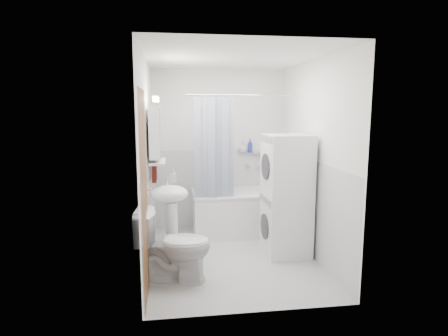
{
  "coord_description": "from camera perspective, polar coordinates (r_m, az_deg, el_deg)",
  "views": [
    {
      "loc": [
        -0.71,
        -4.37,
        1.81
      ],
      "look_at": [
        -0.09,
        0.15,
        1.1
      ],
      "focal_mm": 30.0,
      "sensor_mm": 36.0,
      "label": 1
    }
  ],
  "objects": [
    {
      "name": "shampoo_a",
      "position": [
        5.74,
        2.82,
        3.02
      ],
      "size": [
        0.13,
        0.17,
        0.13
      ],
      "primitive_type": "imported",
      "color": "gray",
      "rests_on": "shower_caddy"
    },
    {
      "name": "toilet",
      "position": [
        4.07,
        -7.67,
        -11.69
      ],
      "size": [
        0.82,
        0.5,
        0.77
      ],
      "primitive_type": "imported",
      "rotation": [
        0.0,
        0.0,
        1.5
      ],
      "color": "white",
      "rests_on": "ground"
    },
    {
      "name": "towel",
      "position": [
        4.74,
        -10.62,
        3.63
      ],
      "size": [
        0.07,
        0.38,
        0.91
      ],
      "color": "#4C1511",
      "rests_on": "room_walls"
    },
    {
      "name": "bathtub",
      "position": [
        5.59,
        3.71,
        -6.32
      ],
      "size": [
        1.65,
        0.78,
        0.63
      ],
      "color": "white",
      "rests_on": "ground"
    },
    {
      "name": "washer_dryer",
      "position": [
        4.72,
        9.46,
        -4.16
      ],
      "size": [
        0.56,
        0.55,
        1.51
      ],
      "rotation": [
        0.0,
        0.0,
        0.04
      ],
      "color": "white",
      "rests_on": "ground"
    },
    {
      "name": "soap_pump",
      "position": [
        4.7,
        -7.74,
        -1.76
      ],
      "size": [
        0.08,
        0.17,
        0.08
      ],
      "primitive_type": "imported",
      "color": "gray",
      "rests_on": "sink"
    },
    {
      "name": "shampoo_b",
      "position": [
        5.76,
        4.0,
        2.78
      ],
      "size": [
        0.08,
        0.21,
        0.08
      ],
      "primitive_type": "imported",
      "color": "#2A31A9",
      "rests_on": "shower_caddy"
    },
    {
      "name": "wainscot",
      "position": [
        4.87,
        0.77,
        -5.52
      ],
      "size": [
        1.98,
        2.58,
        2.58
      ],
      "color": "white",
      "rests_on": "ground"
    },
    {
      "name": "shelf_cup",
      "position": [
        4.62,
        -10.05,
        1.94
      ],
      "size": [
        0.1,
        0.09,
        0.1
      ],
      "primitive_type": "imported",
      "color": "gray",
      "rests_on": "shelf"
    },
    {
      "name": "medicine_cabinet",
      "position": [
        4.48,
        -10.4,
        5.6
      ],
      "size": [
        0.13,
        0.5,
        0.71
      ],
      "color": "white",
      "rests_on": "room_walls"
    },
    {
      "name": "door",
      "position": [
        3.91,
        -11.24,
        -3.26
      ],
      "size": [
        0.05,
        2.0,
        2.0
      ],
      "color": "brown",
      "rests_on": "ground"
    },
    {
      "name": "room_walls",
      "position": [
        4.44,
        1.36,
        4.69
      ],
      "size": [
        2.6,
        2.6,
        2.6
      ],
      "color": "white",
      "rests_on": "ground"
    },
    {
      "name": "tub_spout",
      "position": [
        5.83,
        5.04,
        0.31
      ],
      "size": [
        0.04,
        0.12,
        0.04
      ],
      "primitive_type": "cylinder",
      "rotation": [
        1.57,
        0.0,
        0.0
      ],
      "color": "silver",
      "rests_on": "room_walls"
    },
    {
      "name": "shelf",
      "position": [
        4.51,
        -10.09,
        0.97
      ],
      "size": [
        0.18,
        0.54,
        0.02
      ],
      "primitive_type": "cube",
      "color": "silver",
      "rests_on": "room_walls"
    },
    {
      "name": "floor",
      "position": [
        4.78,
        1.3,
        -13.38
      ],
      "size": [
        2.6,
        2.6,
        0.0
      ],
      "primitive_type": "plane",
      "color": "#B7B7BC",
      "rests_on": "ground"
    },
    {
      "name": "shower_curtain",
      "position": [
        5.02,
        -1.46,
        2.47
      ],
      "size": [
        0.55,
        0.02,
        1.45
      ],
      "color": "#15224A",
      "rests_on": "curtain_rod"
    },
    {
      "name": "shower_caddy",
      "position": [
        5.8,
        5.57,
        2.3
      ],
      "size": [
        0.22,
        0.06,
        0.02
      ],
      "primitive_type": "cube",
      "color": "silver",
      "rests_on": "room_walls"
    },
    {
      "name": "sink",
      "position": [
        4.4,
        -8.23,
        -5.77
      ],
      "size": [
        0.44,
        0.37,
        1.04
      ],
      "color": "white",
      "rests_on": "ground"
    },
    {
      "name": "shelf_bottle",
      "position": [
        4.36,
        -10.17,
        1.32
      ],
      "size": [
        0.07,
        0.18,
        0.07
      ],
      "primitive_type": "imported",
      "color": "gray",
      "rests_on": "shelf"
    },
    {
      "name": "curtain_rod",
      "position": [
        5.08,
        4.65,
        10.99
      ],
      "size": [
        1.83,
        0.02,
        0.02
      ],
      "primitive_type": "cylinder",
      "rotation": [
        0.0,
        1.57,
        0.0
      ],
      "color": "silver",
      "rests_on": "room_walls"
    }
  ]
}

